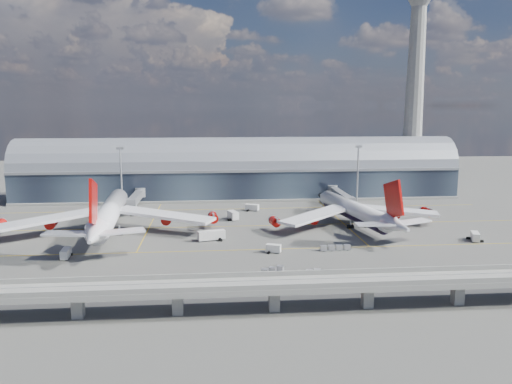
{
  "coord_description": "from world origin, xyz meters",
  "views": [
    {
      "loc": [
        -12.57,
        -153.13,
        42.39
      ],
      "look_at": [
        1.97,
        10.0,
        14.0
      ],
      "focal_mm": 35.0,
      "sensor_mm": 36.0,
      "label": 1
    }
  ],
  "objects": [
    {
      "name": "ground",
      "position": [
        0.0,
        0.0,
        0.0
      ],
      "size": [
        500.0,
        500.0,
        0.0
      ],
      "primitive_type": "plane",
      "color": "#474744",
      "rests_on": "ground"
    },
    {
      "name": "taxi_lines",
      "position": [
        0.0,
        22.11,
        0.01
      ],
      "size": [
        200.0,
        80.12,
        0.01
      ],
      "color": "gold",
      "rests_on": "ground"
    },
    {
      "name": "terminal",
      "position": [
        0.0,
        77.99,
        11.34
      ],
      "size": [
        200.0,
        30.0,
        28.0
      ],
      "color": "#1C222F",
      "rests_on": "ground"
    },
    {
      "name": "control_tower",
      "position": [
        85.0,
        83.0,
        51.64
      ],
      "size": [
        19.0,
        19.0,
        103.0
      ],
      "color": "gray",
      "rests_on": "ground"
    },
    {
      "name": "guideway",
      "position": [
        -0.0,
        -55.0,
        5.29
      ],
      "size": [
        220.0,
        8.5,
        7.2
      ],
      "color": "gray",
      "rests_on": "ground"
    },
    {
      "name": "floodlight_mast_left",
      "position": [
        -50.0,
        55.0,
        13.63
      ],
      "size": [
        3.0,
        0.7,
        25.7
      ],
      "color": "gray",
      "rests_on": "ground"
    },
    {
      "name": "floodlight_mast_right",
      "position": [
        50.0,
        55.0,
        13.63
      ],
      "size": [
        3.0,
        0.7,
        25.7
      ],
      "color": "gray",
      "rests_on": "ground"
    },
    {
      "name": "airliner_left",
      "position": [
        -47.14,
        12.7,
        6.72
      ],
      "size": [
        73.51,
        77.25,
        23.53
      ],
      "rotation": [
        0.0,
        0.0,
        0.07
      ],
      "color": "white",
      "rests_on": "ground"
    },
    {
      "name": "airliner_right",
      "position": [
        38.17,
        15.91,
        5.42
      ],
      "size": [
        62.65,
        65.55,
        20.88
      ],
      "rotation": [
        0.0,
        0.0,
        0.18
      ],
      "color": "white",
      "rests_on": "ground"
    },
    {
      "name": "jet_bridge_left",
      "position": [
        -43.82,
        53.12,
        5.18
      ],
      "size": [
        4.4,
        28.0,
        7.25
      ],
      "color": "gray",
      "rests_on": "ground"
    },
    {
      "name": "jet_bridge_right",
      "position": [
        41.35,
        51.18,
        5.18
      ],
      "size": [
        4.4,
        32.0,
        7.25
      ],
      "color": "gray",
      "rests_on": "ground"
    },
    {
      "name": "service_truck_0",
      "position": [
        -54.02,
        -13.37,
        1.34
      ],
      "size": [
        2.58,
        6.39,
        2.59
      ],
      "rotation": [
        0.0,
        0.0,
        0.07
      ],
      "color": "silver",
      "rests_on": "ground"
    },
    {
      "name": "service_truck_1",
      "position": [
        5.0,
        -13.61,
        1.26
      ],
      "size": [
        4.72,
        3.34,
        2.5
      ],
      "rotation": [
        0.0,
        0.0,
        1.22
      ],
      "color": "silver",
      "rests_on": "ground"
    },
    {
      "name": "service_truck_2",
      "position": [
        -13.02,
        1.67,
        1.63
      ],
      "size": [
        9.0,
        4.65,
        3.14
      ],
      "rotation": [
        0.0,
        0.0,
        1.83
      ],
      "color": "silver",
      "rests_on": "ground"
    },
    {
      "name": "service_truck_3",
      "position": [
        70.42,
        -6.42,
        1.41
      ],
      "size": [
        4.02,
        6.09,
        2.75
      ],
      "rotation": [
        0.0,
        0.0,
        -0.35
      ],
      "color": "silver",
      "rests_on": "ground"
    },
    {
      "name": "service_truck_4",
      "position": [
        -4.95,
        30.14,
        1.65
      ],
      "size": [
        4.39,
        6.19,
        3.27
      ],
      "rotation": [
        0.0,
        0.0,
        0.35
      ],
      "color": "silver",
      "rests_on": "ground"
    },
    {
      "name": "service_truck_5",
      "position": [
        3.5,
        45.85,
        1.37
      ],
      "size": [
        5.9,
        4.27,
        2.67
      ],
      "rotation": [
        0.0,
        0.0,
        1.13
      ],
      "color": "silver",
      "rests_on": "ground"
    },
    {
      "name": "cargo_train_0",
      "position": [
        2.51,
        -31.74,
        0.8
      ],
      "size": [
        6.8,
        4.35,
        1.54
      ],
      "rotation": [
        0.0,
        0.0,
        1.11
      ],
      "color": "gray",
      "rests_on": "ground"
    },
    {
      "name": "cargo_train_1",
      "position": [
        11.53,
        -34.31,
        0.76
      ],
      "size": [
        6.61,
        2.8,
        1.45
      ],
      "rotation": [
        0.0,
        0.0,
        1.34
      ],
      "color": "gray",
      "rests_on": "ground"
    },
    {
      "name": "cargo_train_2",
      "position": [
        23.56,
        -13.06,
        0.82
      ],
      "size": [
        9.49,
        1.83,
        1.57
      ],
      "rotation": [
        0.0,
        0.0,
        1.53
      ],
      "color": "gray",
      "rests_on": "ground"
    }
  ]
}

